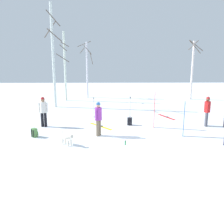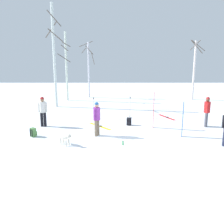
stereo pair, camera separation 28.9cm
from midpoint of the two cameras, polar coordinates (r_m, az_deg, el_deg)
The scene contains 18 objects.
ground_plane at distance 11.26m, azimuth 2.93°, elevation -7.01°, with size 60.00×60.00×0.00m, color white.
person_0 at distance 14.55m, azimuth 21.24°, elevation 0.58°, with size 0.34×0.50×1.72m.
person_1 at distance 14.03m, azimuth -16.66°, elevation 0.50°, with size 0.52×0.34×1.72m.
person_3 at distance 11.83m, azimuth -3.96°, elevation -1.13°, with size 0.34×0.47×1.72m.
dog at distance 10.84m, azimuth -11.40°, elevation -5.86°, with size 0.69×0.64×0.57m.
ski_pair_planted_0 at distance 13.42m, azimuth 9.48°, elevation 0.47°, with size 0.05×0.26×2.04m.
ski_pair_planted_1 at distance 12.26m, azimuth 16.18°, elevation -1.64°, with size 0.09×0.18×1.76m.
ski_pair_lying_0 at distance 16.31m, azimuth 12.40°, elevation -1.18°, with size 0.81×1.68×0.05m.
ski_pair_lying_1 at distance 13.71m, azimuth -3.31°, elevation -3.44°, with size 1.36×1.61×0.05m.
ski_poles_0 at distance 15.74m, azimuth 3.83°, elevation 1.33°, with size 0.07×0.24×1.39m.
ski_poles_1 at distance 15.59m, azimuth -4.88°, elevation 1.15°, with size 0.07×0.24×1.35m.
backpack_0 at distance 13.98m, azimuth 3.66°, elevation -2.28°, with size 0.29×0.31×0.44m.
backpack_1 at distance 12.45m, azimuth -18.66°, elevation -4.74°, with size 0.34×0.35×0.44m.
water_bottle_0 at distance 10.76m, azimuth 2.41°, elevation -7.39°, with size 0.07×0.07×0.21m.
birch_tree_0 at distance 19.69m, azimuth -14.31°, elevation 13.09°, with size 1.47×1.47×7.99m.
birch_tree_1 at distance 22.75m, azimuth -11.56°, elevation 10.71°, with size 1.20×0.77×6.26m.
birch_tree_2 at distance 24.39m, azimuth -6.32°, elevation 10.36°, with size 1.55×1.56×5.64m.
birch_tree_3 at distance 24.18m, azimuth 18.33°, elevation 9.81°, with size 1.30×1.22×5.59m.
Camera 1 is at (-0.91, -10.61, 3.70)m, focal length 38.28 mm.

